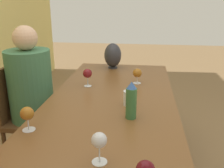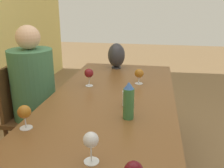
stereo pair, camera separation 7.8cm
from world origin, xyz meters
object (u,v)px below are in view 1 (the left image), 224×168
Objects in this scene: water_tumbler at (128,98)px; vase at (113,55)px; wine_glass_4 at (99,141)px; wine_glass_0 at (137,73)px; water_bottle at (131,101)px; chair_far at (26,113)px; person_far at (33,95)px; wine_glass_2 at (27,114)px; wine_glass_1 at (87,74)px.

water_tumbler is 0.98m from vase.
wine_glass_0 is at bearing -6.33° from wine_glass_4.
water_bottle is 0.26× the size of chair_far.
water_bottle is at bearing -120.14° from person_far.
wine_glass_2 is (-0.22, 0.55, -0.02)m from water_bottle.
water_bottle is at bearing -167.34° from vase.
wine_glass_0 is 0.42m from wine_glass_1.
vase is at bearing 29.79° from wine_glass_0.
wine_glass_0 is at bearing -78.84° from person_far.
wine_glass_0 is at bearing -5.06° from water_tumbler.
chair_far is (-0.04, 0.55, -0.37)m from wine_glass_1.
vase is at bearing -46.79° from chair_far.
chair_far is at bearing 41.09° from wine_glass_4.
water_tumbler is (0.19, 0.03, -0.06)m from water_bottle.
wine_glass_2 is 0.94× the size of wine_glass_4.
water_tumbler is 0.48m from wine_glass_0.
wine_glass_0 is at bearing -72.24° from wine_glass_1.
water_tumbler is 0.39× the size of vase.
chair_far is at bearing 100.19° from wine_glass_0.
vase is 1.79× the size of wine_glass_4.
wine_glass_4 reaches higher than wine_glass_2.
wine_glass_1 is (0.54, 0.39, -0.01)m from water_bottle.
wine_glass_4 is (-1.13, 0.12, 0.02)m from wine_glass_0.
wine_glass_1 is at bearing 167.60° from vase.
wine_glass_1 reaches higher than water_tumbler.
wine_glass_0 is (-0.47, -0.27, -0.05)m from vase.
water_tumbler is 0.69× the size of wine_glass_1.
water_bottle is 1.69× the size of wine_glass_2.
water_bottle is 1.13m from chair_far.
person_far reaches higher than wine_glass_4.
water_bottle is 2.27× the size of water_tumbler.
water_tumbler is 0.74× the size of wine_glass_2.
person_far is at bearing 101.16° from wine_glass_0.
vase is 0.91m from person_far.
vase is 1.02m from chair_far.
water_tumbler is 0.67m from wine_glass_2.
water_tumbler is at bearing -108.51° from chair_far.
wine_glass_2 is 0.50m from wine_glass_4.
wine_glass_1 is 0.12× the size of person_far.
water_bottle is 0.67m from wine_glass_1.
chair_far is 0.73× the size of person_far.
wine_glass_2 is at bearing 168.25° from wine_glass_1.
chair_far reaches higher than water_tumbler.
person_far is at bearing 95.24° from wine_glass_1.
wine_glass_0 is 0.90× the size of wine_glass_4.
wine_glass_0 is 1.13m from wine_glass_4.
water_bottle is 0.67m from wine_glass_0.
chair_far is at bearing 94.44° from wine_glass_1.
wine_glass_1 is 0.78m from wine_glass_2.
chair_far is at bearing 71.49° from water_tumbler.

